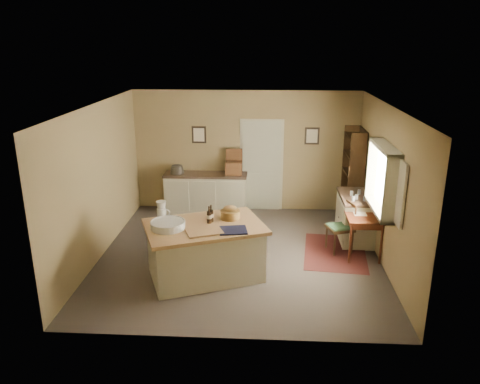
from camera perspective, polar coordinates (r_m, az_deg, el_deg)
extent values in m
plane|color=#52473F|center=(8.60, -0.04, -7.68)|extent=(5.00, 5.00, 0.00)
cube|color=olive|center=(10.51, 0.74, 4.98)|extent=(5.00, 0.10, 2.70)
cube|color=olive|center=(5.77, -1.47, -6.41)|extent=(5.00, 0.10, 2.70)
cube|color=olive|center=(8.61, -16.90, 1.19)|extent=(0.10, 5.00, 2.70)
cube|color=olive|center=(8.35, 17.36, 0.62)|extent=(0.10, 5.00, 2.70)
plane|color=silver|center=(7.81, -0.04, 10.45)|extent=(5.00, 5.00, 0.00)
cube|color=#B2B194|center=(10.55, 2.63, 3.35)|extent=(0.97, 0.06, 2.11)
cube|color=black|center=(10.51, -5.02, 6.97)|extent=(0.32, 0.02, 0.38)
cube|color=beige|center=(10.50, -5.03, 6.96)|extent=(0.24, 0.01, 0.30)
cube|color=black|center=(10.45, 8.77, 6.77)|extent=(0.32, 0.02, 0.38)
cube|color=beige|center=(10.44, 8.77, 6.75)|extent=(0.24, 0.01, 0.30)
cube|color=#B9B496|center=(8.23, 16.62, -1.97)|extent=(0.25, 1.32, 0.06)
cube|color=#B9B496|center=(7.95, 17.31, 5.23)|extent=(0.25, 1.32, 0.06)
cube|color=white|center=(8.10, 17.78, 1.54)|extent=(0.01, 1.20, 1.00)
cube|color=#B9B496|center=(7.34, 19.03, -0.29)|extent=(0.04, 0.35, 1.00)
cube|color=#B9B496|center=(8.86, 16.31, 3.06)|extent=(0.04, 0.35, 1.00)
cube|color=#B9B496|center=(7.73, -4.26, -7.36)|extent=(2.00, 1.63, 0.85)
cube|color=tan|center=(7.54, -4.34, -4.24)|extent=(2.17, 1.80, 0.06)
cylinder|color=white|center=(7.45, -8.77, -4.00)|extent=(0.54, 0.54, 0.11)
cube|color=tan|center=(7.24, -4.40, -4.82)|extent=(0.64, 0.55, 0.03)
cube|color=black|center=(7.28, -0.88, -4.68)|extent=(0.48, 0.41, 0.02)
cylinder|color=brown|center=(7.75, -1.21, -2.76)|extent=(0.32, 0.32, 0.14)
cylinder|color=black|center=(7.55, -3.78, -2.77)|extent=(0.08, 0.08, 0.29)
cylinder|color=black|center=(7.60, -3.55, -2.62)|extent=(0.08, 0.08, 0.29)
cube|color=#B9B496|center=(10.55, -4.18, -0.24)|extent=(1.81, 0.50, 0.85)
cube|color=#332319|center=(10.42, -4.23, 2.11)|extent=(1.85, 0.53, 0.05)
cube|color=#512E17|center=(10.31, -0.77, 2.94)|extent=(0.36, 0.27, 0.28)
cylinder|color=#59544F|center=(10.49, -7.68, 2.75)|extent=(0.31, 0.31, 0.18)
cube|color=#481C17|center=(8.86, 11.50, -7.22)|extent=(1.26, 1.71, 0.01)
cube|color=#3A180B|center=(8.70, 14.69, -2.61)|extent=(0.61, 1.00, 0.03)
cube|color=#3A180B|center=(8.73, 14.66, -3.04)|extent=(0.55, 0.94, 0.10)
cube|color=silver|center=(8.69, 14.38, -2.49)|extent=(0.22, 0.30, 0.01)
cylinder|color=black|center=(8.96, 15.01, -1.75)|extent=(0.05, 0.05, 0.05)
cylinder|color=#3A180B|center=(8.38, 13.28, -6.19)|extent=(0.04, 0.04, 0.72)
cylinder|color=#3A180B|center=(8.49, 16.82, -6.18)|extent=(0.04, 0.04, 0.72)
cylinder|color=#3A180B|center=(9.21, 12.35, -3.85)|extent=(0.04, 0.04, 0.72)
cylinder|color=#3A180B|center=(9.32, 15.58, -3.87)|extent=(0.04, 0.04, 0.72)
cube|color=#B9B496|center=(9.36, 13.86, -3.18)|extent=(0.59, 1.08, 0.85)
cube|color=#332319|center=(9.21, 14.06, -0.57)|extent=(0.62, 1.12, 0.05)
cylinder|color=silver|center=(9.04, 14.09, -0.47)|extent=(0.26, 0.26, 0.09)
cube|color=black|center=(9.88, 14.00, 1.38)|extent=(0.34, 0.04, 1.97)
cube|color=black|center=(10.68, 13.21, 2.70)|extent=(0.34, 0.04, 1.97)
cube|color=black|center=(10.31, 14.45, 2.05)|extent=(0.02, 0.89, 1.97)
cube|color=black|center=(10.57, 13.22, -2.82)|extent=(0.34, 0.85, 0.03)
cube|color=black|center=(10.41, 13.41, -0.28)|extent=(0.34, 0.85, 0.03)
cube|color=black|center=(10.27, 13.61, 2.33)|extent=(0.34, 0.85, 0.03)
cube|color=black|center=(10.17, 13.77, 4.47)|extent=(0.34, 0.85, 0.03)
cube|color=black|center=(10.09, 13.94, 6.65)|extent=(0.34, 0.85, 0.03)
cylinder|color=white|center=(10.25, 13.63, 2.65)|extent=(0.12, 0.12, 0.11)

